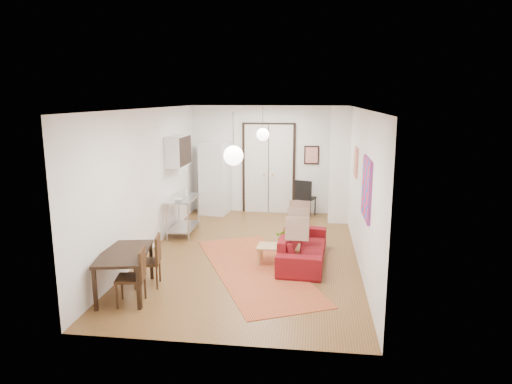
# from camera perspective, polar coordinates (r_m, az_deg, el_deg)

# --- Properties ---
(floor) EXTENTS (7.00, 7.00, 0.00)m
(floor) POSITION_cam_1_polar(r_m,az_deg,el_deg) (9.34, -0.56, -7.70)
(floor) COLOR brown
(floor) RESTS_ON ground
(ceiling) EXTENTS (4.20, 7.00, 0.02)m
(ceiling) POSITION_cam_1_polar(r_m,az_deg,el_deg) (8.81, -0.60, 10.38)
(ceiling) COLOR white
(ceiling) RESTS_ON wall_back
(wall_back) EXTENTS (4.20, 0.02, 2.90)m
(wall_back) POSITION_cam_1_polar(r_m,az_deg,el_deg) (12.40, 1.61, 4.05)
(wall_back) COLOR silver
(wall_back) RESTS_ON floor
(wall_front) EXTENTS (4.20, 0.02, 2.90)m
(wall_front) POSITION_cam_1_polar(r_m,az_deg,el_deg) (5.61, -5.43, -5.50)
(wall_front) COLOR silver
(wall_front) RESTS_ON floor
(wall_left) EXTENTS (0.02, 7.00, 2.90)m
(wall_left) POSITION_cam_1_polar(r_m,az_deg,el_deg) (9.48, -13.26, 1.34)
(wall_left) COLOR silver
(wall_left) RESTS_ON floor
(wall_right) EXTENTS (0.02, 7.00, 2.90)m
(wall_right) POSITION_cam_1_polar(r_m,az_deg,el_deg) (8.93, 12.90, 0.74)
(wall_right) COLOR silver
(wall_right) RESTS_ON floor
(double_doors) EXTENTS (1.44, 0.06, 2.50)m
(double_doors) POSITION_cam_1_polar(r_m,az_deg,el_deg) (12.39, 1.59, 2.87)
(double_doors) COLOR white
(double_doors) RESTS_ON wall_back
(stub_partition) EXTENTS (0.50, 0.10, 2.90)m
(stub_partition) POSITION_cam_1_polar(r_m,az_deg,el_deg) (11.42, 10.43, 3.19)
(stub_partition) COLOR silver
(stub_partition) RESTS_ON floor
(wall_cabinet) EXTENTS (0.35, 1.00, 0.70)m
(wall_cabinet) POSITION_cam_1_polar(r_m,az_deg,el_deg) (10.76, -9.71, 5.12)
(wall_cabinet) COLOR silver
(wall_cabinet) RESTS_ON wall_left
(painting_popart) EXTENTS (0.05, 1.00, 1.00)m
(painting_popart) POSITION_cam_1_polar(r_m,az_deg,el_deg) (7.67, 13.66, 0.44)
(painting_popart) COLOR red
(painting_popart) RESTS_ON wall_right
(painting_abstract) EXTENTS (0.05, 0.50, 0.60)m
(painting_abstract) POSITION_cam_1_polar(r_m,az_deg,el_deg) (9.66, 12.39, 3.68)
(painting_abstract) COLOR beige
(painting_abstract) RESTS_ON wall_right
(poster_back) EXTENTS (0.40, 0.03, 0.50)m
(poster_back) POSITION_cam_1_polar(r_m,az_deg,el_deg) (12.29, 6.96, 4.60)
(poster_back) COLOR red
(poster_back) RESTS_ON wall_back
(print_left) EXTENTS (0.03, 0.44, 0.54)m
(print_left) POSITION_cam_1_polar(r_m,az_deg,el_deg) (11.27, -9.72, 5.67)
(print_left) COLOR #9D6E41
(print_left) RESTS_ON wall_left
(pendant_back) EXTENTS (0.30, 0.30, 0.80)m
(pendant_back) POSITION_cam_1_polar(r_m,az_deg,el_deg) (10.83, 0.86, 7.20)
(pendant_back) COLOR white
(pendant_back) RESTS_ON ceiling
(pendant_front) EXTENTS (0.30, 0.30, 0.80)m
(pendant_front) POSITION_cam_1_polar(r_m,az_deg,el_deg) (6.89, -2.84, 4.57)
(pendant_front) COLOR white
(pendant_front) RESTS_ON ceiling
(kilim_rug) EXTENTS (2.88, 4.06, 0.01)m
(kilim_rug) POSITION_cam_1_polar(r_m,az_deg,el_deg) (8.53, -0.09, -9.60)
(kilim_rug) COLOR #C05B30
(kilim_rug) RESTS_ON floor
(sofa) EXTENTS (2.12, 0.93, 0.60)m
(sofa) POSITION_cam_1_polar(r_m,az_deg,el_deg) (8.87, 5.91, -6.77)
(sofa) COLOR maroon
(sofa) RESTS_ON floor
(coffee_table) EXTENTS (0.81, 0.47, 0.36)m
(coffee_table) POSITION_cam_1_polar(r_m,az_deg,el_deg) (8.71, 2.84, -7.04)
(coffee_table) COLOR tan
(coffee_table) RESTS_ON floor
(potted_plant) EXTENTS (0.32, 0.28, 0.35)m
(potted_plant) POSITION_cam_1_polar(r_m,az_deg,el_deg) (8.63, 3.52, -5.67)
(potted_plant) COLOR #327032
(potted_plant) RESTS_ON coffee_table
(kitchen_counter) EXTENTS (0.60, 1.14, 0.86)m
(kitchen_counter) POSITION_cam_1_polar(r_m,az_deg,el_deg) (10.63, -9.11, -2.35)
(kitchen_counter) COLOR silver
(kitchen_counter) RESTS_ON floor
(bowl) EXTENTS (0.21, 0.21, 0.05)m
(bowl) POSITION_cam_1_polar(r_m,az_deg,el_deg) (10.27, -9.63, -0.92)
(bowl) COLOR silver
(bowl) RESTS_ON kitchen_counter
(soap_bottle) EXTENTS (0.09, 0.08, 0.18)m
(soap_bottle) POSITION_cam_1_polar(r_m,az_deg,el_deg) (10.77, -8.81, 0.05)
(soap_bottle) COLOR teal
(soap_bottle) RESTS_ON kitchen_counter
(fridge) EXTENTS (0.78, 0.78, 1.95)m
(fridge) POSITION_cam_1_polar(r_m,az_deg,el_deg) (12.35, -5.17, 1.73)
(fridge) COLOR silver
(fridge) RESTS_ON floor
(dining_table) EXTENTS (0.95, 1.38, 0.70)m
(dining_table) POSITION_cam_1_polar(r_m,az_deg,el_deg) (7.62, -16.13, -7.78)
(dining_table) COLOR black
(dining_table) RESTS_ON floor
(dining_chair_near) EXTENTS (0.48, 0.62, 0.87)m
(dining_chair_near) POSITION_cam_1_polar(r_m,az_deg,el_deg) (7.95, -13.28, -7.73)
(dining_chair_near) COLOR #332010
(dining_chair_near) RESTS_ON floor
(dining_chair_far) EXTENTS (0.48, 0.62, 0.87)m
(dining_chair_far) POSITION_cam_1_polar(r_m,az_deg,el_deg) (7.34, -15.19, -9.49)
(dining_chair_far) COLOR #332010
(dining_chair_far) RESTS_ON floor
(black_side_chair) EXTENTS (0.58, 0.59, 0.99)m
(black_side_chair) POSITION_cam_1_polar(r_m,az_deg,el_deg) (12.24, 6.26, -0.24)
(black_side_chair) COLOR black
(black_side_chair) RESTS_ON floor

